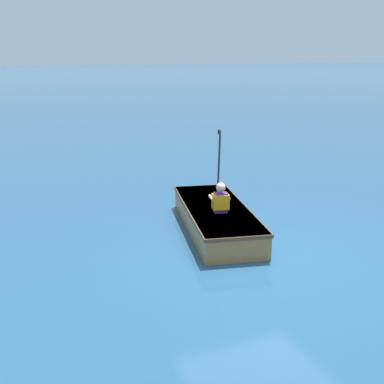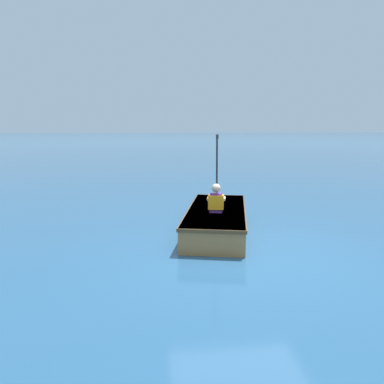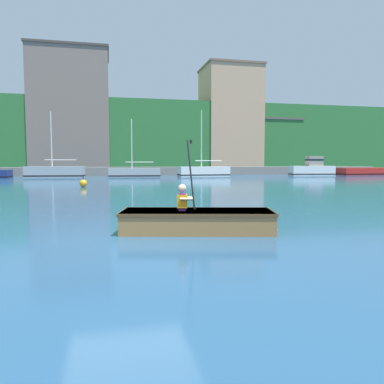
{
  "view_description": "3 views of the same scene",
  "coord_description": "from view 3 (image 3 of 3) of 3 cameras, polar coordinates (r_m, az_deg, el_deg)",
  "views": [
    {
      "loc": [
        -6.25,
        4.11,
        3.21
      ],
      "look_at": [
        1.44,
        0.74,
        0.8
      ],
      "focal_mm": 45.0,
      "sensor_mm": 36.0,
      "label": 1
    },
    {
      "loc": [
        -5.78,
        1.55,
        2.06
      ],
      "look_at": [
        1.44,
        0.74,
        0.8
      ],
      "focal_mm": 35.0,
      "sensor_mm": 36.0,
      "label": 2
    },
    {
      "loc": [
        -0.37,
        -7.34,
        1.47
      ],
      "look_at": [
        1.44,
        0.74,
        0.8
      ],
      "focal_mm": 35.0,
      "sensor_mm": 36.0,
      "label": 3
    }
  ],
  "objects": [
    {
      "name": "person_paddler",
      "position": [
        7.84,
        -1.39,
        -0.92
      ],
      "size": [
        0.41,
        0.41,
        1.48
      ],
      "color": "#592672",
      "rests_on": "rowboat_foreground"
    },
    {
      "name": "moored_boat_dock_west_inner",
      "position": [
        46.37,
        25.03,
        2.83
      ],
      "size": [
        7.09,
        2.48,
        0.8
      ],
      "color": "red",
      "rests_on": "ground"
    },
    {
      "name": "moored_boat_dock_east_end",
      "position": [
        37.41,
        -20.13,
        2.87
      ],
      "size": [
        5.42,
        2.19,
        6.14
      ],
      "color": "#9EA3A8",
      "rests_on": "ground"
    },
    {
      "name": "marina_dock",
      "position": [
        41.44,
        -12.14,
        3.11
      ],
      "size": [
        63.35,
        2.4,
        0.9
      ],
      "color": "slate",
      "rests_on": "ground"
    },
    {
      "name": "rowboat_foreground",
      "position": [
        7.89,
        1.14,
        -4.25
      ],
      "size": [
        3.36,
        1.83,
        0.45
      ],
      "color": "#A3703D",
      "rests_on": "ground"
    },
    {
      "name": "moored_boat_dock_center_near",
      "position": [
        36.52,
        -8.75,
        2.91
      ],
      "size": [
        5.0,
        1.74,
        5.55
      ],
      "color": "#9EA3A8",
      "rests_on": "ground"
    },
    {
      "name": "shoreline_ridge",
      "position": [
        63.07,
        -12.39,
        7.85
      ],
      "size": [
        120.0,
        20.0,
        10.27
      ],
      "color": "#2D6B33",
      "rests_on": "ground"
    },
    {
      "name": "waterfront_warehouse_left",
      "position": [
        57.91,
        -17.95,
        11.5
      ],
      "size": [
        10.93,
        9.16,
        17.23
      ],
      "color": "#75665B",
      "rests_on": "ground"
    },
    {
      "name": "ground_plane",
      "position": [
        7.5,
        -9.61,
        -6.77
      ],
      "size": [
        300.0,
        300.0,
        0.0
      ],
      "primitive_type": "plane",
      "color": "navy"
    },
    {
      "name": "moored_boat_outer_slip_west",
      "position": [
        37.93,
        1.8,
        3.13
      ],
      "size": [
        5.22,
        2.02,
        6.6
      ],
      "color": "white",
      "rests_on": "ground"
    },
    {
      "name": "channel_buoy",
      "position": [
        22.72,
        -16.24,
        1.29
      ],
      "size": [
        0.44,
        0.44,
        0.72
      ],
      "color": "orange",
      "rests_on": "ground"
    },
    {
      "name": "waterfront_office_block_center",
      "position": [
        60.18,
        5.79,
        10.95
      ],
      "size": [
        8.62,
        8.31,
        16.22
      ],
      "color": "tan",
      "rests_on": "ground"
    },
    {
      "name": "waterfront_apartment_right",
      "position": [
        62.3,
        11.09,
        6.96
      ],
      "size": [
        9.07,
        8.37,
        8.18
      ],
      "color": "gray",
      "rests_on": "ground"
    },
    {
      "name": "moored_boat_dock_east_inner",
      "position": [
        41.8,
        17.87,
        3.4
      ],
      "size": [
        4.77,
        1.88,
        2.07
      ],
      "color": "white",
      "rests_on": "ground"
    }
  ]
}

